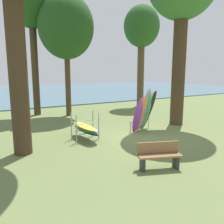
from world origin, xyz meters
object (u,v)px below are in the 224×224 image
leaning_board_pile (144,112)px  park_bench (159,155)px  board_storage_rack (85,128)px  tree_mid_behind (66,27)px  tree_far_left_back (142,29)px  tree_far_right_back (31,1)px

leaning_board_pile → park_bench: (-2.52, -3.90, -0.56)m
leaning_board_pile → board_storage_rack: 3.21m
board_storage_rack → park_bench: bearing=-81.3°
leaning_board_pile → park_bench: leaning_board_pile is taller
tree_mid_behind → leaning_board_pile: tree_mid_behind is taller
tree_far_left_back → park_bench: (-8.08, -11.28, -6.30)m
tree_far_right_back → board_storage_rack: size_ratio=4.62×
tree_far_left_back → tree_far_right_back: size_ratio=0.89×
tree_mid_behind → leaning_board_pile: 8.27m
leaning_board_pile → board_storage_rack: bearing=174.6°
board_storage_rack → leaning_board_pile: bearing=-5.4°
tree_mid_behind → board_storage_rack: bearing=-103.6°
tree_far_left_back → board_storage_rack: tree_far_left_back is taller
tree_far_right_back → park_bench: size_ratio=6.79×
tree_far_left_back → leaning_board_pile: 10.88m
leaning_board_pile → tree_far_left_back: bearing=53.0°
tree_far_left_back → board_storage_rack: size_ratio=4.12×
tree_far_right_back → board_storage_rack: tree_far_right_back is taller
board_storage_rack → park_bench: (0.64, -4.20, -0.07)m
tree_far_right_back → park_bench: bearing=-84.8°
tree_far_left_back → board_storage_rack: bearing=-140.9°
leaning_board_pile → park_bench: bearing=-122.9°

